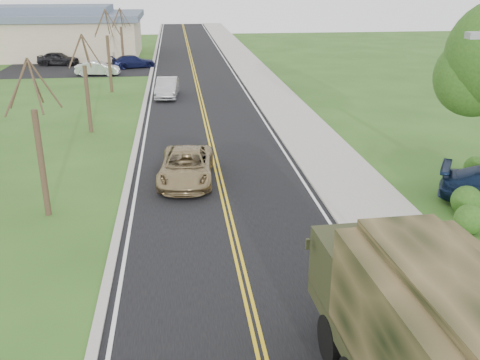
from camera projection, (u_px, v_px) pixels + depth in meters
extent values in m
cube|color=black|center=(195.00, 77.00, 49.58)|extent=(8.00, 120.00, 0.01)
cube|color=#9E998E|center=(240.00, 76.00, 50.02)|extent=(0.30, 120.00, 0.12)
cube|color=#9E998E|center=(258.00, 75.00, 50.22)|extent=(3.20, 120.00, 0.10)
cube|color=#9E998E|center=(150.00, 78.00, 49.10)|extent=(0.30, 120.00, 0.10)
cube|color=gray|center=(480.00, 35.00, 9.66)|extent=(0.50, 0.22, 0.12)
sphere|color=#224814|center=(475.00, 77.00, 21.59)|extent=(3.24, 3.24, 3.24)
cylinder|color=#38281C|center=(42.00, 164.00, 20.22)|extent=(0.24, 0.24, 4.20)
cylinder|color=#38281C|center=(45.00, 83.00, 19.31)|extent=(1.01, 0.33, 1.90)
cylinder|color=#38281C|center=(36.00, 83.00, 19.75)|extent=(0.13, 1.29, 1.74)
cylinder|color=#38281C|center=(18.00, 84.00, 19.26)|extent=(0.98, 0.43, 1.90)
cylinder|color=#38281C|center=(16.00, 89.00, 18.68)|extent=(0.79, 1.05, 1.77)
cylinder|color=#38281C|center=(35.00, 86.00, 18.79)|extent=(0.58, 0.90, 1.90)
cylinder|color=#38281C|center=(88.00, 99.00, 31.40)|extent=(0.24, 0.24, 3.96)
cylinder|color=#38281C|center=(91.00, 50.00, 30.54)|extent=(0.96, 0.32, 1.79)
cylinder|color=#38281C|center=(85.00, 50.00, 30.95)|extent=(0.12, 1.22, 1.65)
cylinder|color=#38281C|center=(75.00, 50.00, 30.48)|extent=(0.93, 0.41, 1.79)
cylinder|color=#38281C|center=(75.00, 52.00, 29.94)|extent=(0.75, 0.99, 1.67)
cylinder|color=#38281C|center=(86.00, 51.00, 30.05)|extent=(0.55, 0.85, 1.80)
cylinder|color=#38281C|center=(109.00, 64.00, 42.44)|extent=(0.24, 0.24, 4.44)
cylinder|color=#38281C|center=(113.00, 22.00, 41.48)|extent=(1.07, 0.35, 2.00)
cylinder|color=#38281C|center=(107.00, 23.00, 41.94)|extent=(0.13, 1.36, 1.84)
cylinder|color=#38281C|center=(100.00, 22.00, 41.42)|extent=(1.03, 0.46, 2.00)
cylinder|color=#38281C|center=(100.00, 24.00, 40.81)|extent=(0.83, 1.10, 1.87)
cylinder|color=#38281C|center=(109.00, 23.00, 40.93)|extent=(0.61, 0.95, 2.01)
cylinder|color=#38281C|center=(122.00, 48.00, 53.64)|extent=(0.24, 0.24, 4.08)
cylinder|color=#38281C|center=(125.00, 17.00, 52.76)|extent=(0.99, 0.33, 1.84)
cylinder|color=#38281C|center=(121.00, 18.00, 53.17)|extent=(0.13, 1.25, 1.69)
cylinder|color=#38281C|center=(116.00, 17.00, 52.70)|extent=(0.95, 0.42, 1.85)
cylinder|color=#38281C|center=(116.00, 19.00, 52.14)|extent=(0.77, 1.02, 1.72)
cylinder|color=#38281C|center=(122.00, 18.00, 52.25)|extent=(0.57, 0.88, 1.85)
cube|color=tan|center=(51.00, 38.00, 61.89)|extent=(20.00, 12.00, 4.20)
cube|color=#475466|center=(48.00, 16.00, 61.03)|extent=(21.00, 13.00, 0.70)
cube|color=#475466|center=(47.00, 10.00, 60.78)|extent=(14.00, 8.00, 0.90)
cube|color=black|center=(94.00, 69.00, 54.03)|extent=(18.00, 10.00, 0.02)
cylinder|color=black|center=(333.00, 340.00, 12.79)|extent=(0.43, 1.22, 1.21)
cylinder|color=black|center=(423.00, 330.00, 13.14)|extent=(0.43, 1.22, 1.21)
cube|color=#2F321B|center=(374.00, 269.00, 12.99)|extent=(2.72, 2.19, 1.54)
cube|color=black|center=(360.00, 242.00, 13.83)|extent=(2.42, 0.18, 0.77)
cube|color=black|center=(459.00, 352.00, 9.37)|extent=(2.98, 5.93, 2.20)
cube|color=black|center=(470.00, 296.00, 8.96)|extent=(1.99, 5.89, 0.27)
imported|color=#8C764F|center=(186.00, 166.00, 24.18)|extent=(2.78, 5.28, 1.42)
imported|color=#A1A0A5|center=(167.00, 88.00, 41.13)|extent=(1.89, 4.57, 1.47)
imported|color=black|center=(58.00, 59.00, 55.86)|extent=(4.36, 2.21, 1.42)
imported|color=silver|center=(98.00, 68.00, 50.18)|extent=(4.13, 1.67, 1.33)
imported|color=#0E1235|center=(133.00, 62.00, 54.36)|extent=(4.72, 2.95, 1.28)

